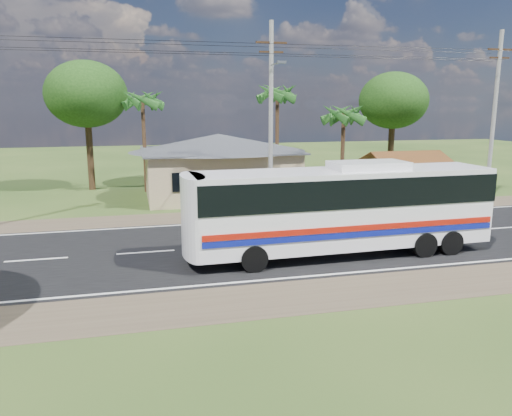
{
  "coord_description": "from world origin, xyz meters",
  "views": [
    {
      "loc": [
        -4.82,
        -21.68,
        6.42
      ],
      "look_at": [
        0.76,
        1.0,
        1.55
      ],
      "focal_mm": 35.0,
      "sensor_mm": 36.0,
      "label": 1
    }
  ],
  "objects": [
    {
      "name": "concrete_barrier",
      "position": [
        12.0,
        5.6,
        0.45
      ],
      "size": [
        7.0,
        0.3,
        0.9
      ],
      "primitive_type": "cube",
      "color": "#9E9E99",
      "rests_on": "ground"
    },
    {
      "name": "road",
      "position": [
        0.0,
        0.0,
        0.01
      ],
      "size": [
        120.0,
        16.0,
        0.03
      ],
      "color": "black",
      "rests_on": "ground"
    },
    {
      "name": "house",
      "position": [
        1.0,
        13.0,
        2.64
      ],
      "size": [
        12.4,
        10.0,
        5.0
      ],
      "color": "tan",
      "rests_on": "ground"
    },
    {
      "name": "utility_poles",
      "position": [
        2.67,
        6.49,
        5.77
      ],
      "size": [
        32.8,
        2.22,
        11.0
      ],
      "color": "#9E9E99",
      "rests_on": "ground"
    },
    {
      "name": "waiting_shed",
      "position": [
        13.0,
        8.5,
        2.73
      ],
      "size": [
        5.2,
        4.48,
        3.35
      ],
      "color": "#392814",
      "rests_on": "ground"
    },
    {
      "name": "palm_near",
      "position": [
        9.5,
        11.0,
        5.71
      ],
      "size": [
        2.8,
        2.8,
        6.7
      ],
      "color": "#47301E",
      "rests_on": "ground"
    },
    {
      "name": "tree_behind_house",
      "position": [
        -8.0,
        18.0,
        7.12
      ],
      "size": [
        6.0,
        6.0,
        9.61
      ],
      "color": "#47301E",
      "rests_on": "ground"
    },
    {
      "name": "palm_mid",
      "position": [
        6.0,
        15.5,
        7.16
      ],
      "size": [
        2.8,
        2.8,
        8.2
      ],
      "color": "#47301E",
      "rests_on": "ground"
    },
    {
      "name": "motorcycle",
      "position": [
        12.44,
        6.6,
        0.49
      ],
      "size": [
        1.94,
        1.02,
        0.97
      ],
      "primitive_type": "imported",
      "rotation": [
        0.0,
        0.0,
        1.36
      ],
      "color": "black",
      "rests_on": "ground"
    },
    {
      "name": "ground",
      "position": [
        0.0,
        0.0,
        0.0
      ],
      "size": [
        120.0,
        120.0,
        0.0
      ],
      "primitive_type": "plane",
      "color": "#274117",
      "rests_on": "ground"
    },
    {
      "name": "coach_bus",
      "position": [
        3.82,
        -2.31,
        2.3
      ],
      "size": [
        13.05,
        3.06,
        4.03
      ],
      "rotation": [
        0.0,
        0.0,
        0.02
      ],
      "color": "white",
      "rests_on": "ground"
    },
    {
      "name": "tree_behind_shed",
      "position": [
        16.0,
        16.0,
        6.68
      ],
      "size": [
        5.6,
        5.6,
        9.02
      ],
      "color": "#47301E",
      "rests_on": "ground"
    },
    {
      "name": "palm_far",
      "position": [
        -4.0,
        16.0,
        6.68
      ],
      "size": [
        2.8,
        2.8,
        7.7
      ],
      "color": "#47301E",
      "rests_on": "ground"
    }
  ]
}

